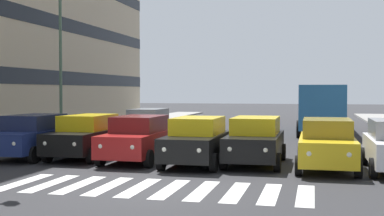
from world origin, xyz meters
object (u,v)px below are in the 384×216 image
(car_4, at_px, (139,138))
(bus_behind_traffic, at_px, (321,104))
(car_3, at_px, (197,141))
(car_5, at_px, (87,136))
(car_2, at_px, (255,140))
(street_lamp_right, at_px, (67,50))
(car_6, at_px, (33,136))
(car_1, at_px, (327,144))
(car_row2_0, at_px, (147,125))

(car_4, relative_size, bus_behind_traffic, 0.42)
(car_3, xyz_separation_m, car_4, (2.37, -0.37, 0.00))
(car_4, distance_m, car_5, 2.35)
(car_2, relative_size, bus_behind_traffic, 0.42)
(car_2, relative_size, car_5, 1.00)
(street_lamp_right, bearing_deg, car_4, 133.35)
(car_6, bearing_deg, street_lamp_right, -73.41)
(car_1, height_order, car_4, same)
(car_row2_0, bearing_deg, car_1, 139.50)
(car_4, bearing_deg, bus_behind_traffic, -115.02)
(car_1, bearing_deg, bus_behind_traffic, -90.00)
(car_5, bearing_deg, bus_behind_traffic, -122.67)
(car_5, height_order, car_row2_0, same)
(car_5, height_order, street_lamp_right, street_lamp_right)
(car_5, xyz_separation_m, bus_behind_traffic, (-9.22, -14.38, 0.97))
(bus_behind_traffic, bearing_deg, street_lamp_right, 30.43)
(car_3, bearing_deg, car_row2_0, -59.75)
(bus_behind_traffic, bearing_deg, car_3, 73.36)
(car_5, relative_size, car_row2_0, 1.00)
(car_3, distance_m, car_5, 4.75)
(car_2, distance_m, car_6, 8.88)
(car_6, height_order, car_row2_0, same)
(car_6, xyz_separation_m, car_row2_0, (-2.37, -7.26, 0.00))
(street_lamp_right, bearing_deg, bus_behind_traffic, -149.57)
(car_4, relative_size, street_lamp_right, 0.56)
(street_lamp_right, bearing_deg, car_5, 122.91)
(car_5, bearing_deg, car_6, 9.70)
(car_6, bearing_deg, car_2, -178.92)
(car_3, xyz_separation_m, car_5, (4.69, -0.78, 0.00))
(car_4, xyz_separation_m, car_5, (2.32, -0.41, 0.00))
(car_2, height_order, car_4, same)
(car_2, height_order, car_5, same)
(car_1, height_order, car_2, same)
(car_1, relative_size, bus_behind_traffic, 0.42)
(car_6, distance_m, street_lamp_right, 8.21)
(car_4, bearing_deg, car_row2_0, -73.92)
(car_4, relative_size, car_5, 1.00)
(car_4, relative_size, car_6, 1.00)
(car_1, distance_m, car_row2_0, 11.85)
(car_3, xyz_separation_m, car_row2_0, (4.48, -7.67, 0.00))
(bus_behind_traffic, distance_m, street_lamp_right, 15.87)
(car_2, bearing_deg, car_1, 166.43)
(car_6, xyz_separation_m, bus_behind_traffic, (-11.38, -14.75, 0.97))
(car_5, bearing_deg, street_lamp_right, -57.09)
(car_2, relative_size, car_6, 1.00)
(bus_behind_traffic, height_order, street_lamp_right, street_lamp_right)
(car_1, relative_size, car_2, 1.00)
(car_4, xyz_separation_m, street_lamp_right, (6.52, -6.91, 4.01))
(car_3, relative_size, car_5, 1.00)
(car_4, bearing_deg, car_3, 171.09)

